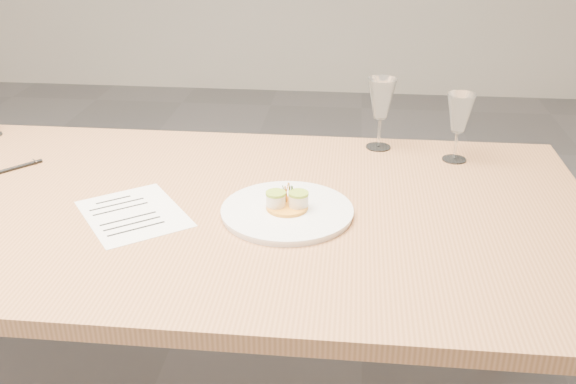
# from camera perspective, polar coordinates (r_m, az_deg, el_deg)

# --- Properties ---
(dining_table) EXTENTS (2.40, 1.00, 0.75)m
(dining_table) POSITION_cam_1_polar(r_m,az_deg,el_deg) (1.70, -15.31, -2.64)
(dining_table) COLOR tan
(dining_table) RESTS_ON ground
(dinner_plate) EXTENTS (0.32, 0.32, 0.08)m
(dinner_plate) POSITION_cam_1_polar(r_m,az_deg,el_deg) (1.53, -0.06, -1.61)
(dinner_plate) COLOR white
(dinner_plate) RESTS_ON dining_table
(recipe_sheet) EXTENTS (0.33, 0.35, 0.00)m
(recipe_sheet) POSITION_cam_1_polar(r_m,az_deg,el_deg) (1.58, -13.58, -1.89)
(recipe_sheet) COLOR white
(recipe_sheet) RESTS_ON dining_table
(ballpoint_pen) EXTENTS (0.10, 0.12, 0.01)m
(ballpoint_pen) POSITION_cam_1_polar(r_m,az_deg,el_deg) (1.93, -22.97, 2.03)
(ballpoint_pen) COLOR black
(ballpoint_pen) RESTS_ON dining_table
(wine_glass_2) EXTENTS (0.09, 0.09, 0.21)m
(wine_glass_2) POSITION_cam_1_polar(r_m,az_deg,el_deg) (1.90, 8.29, 8.10)
(wine_glass_2) COLOR white
(wine_glass_2) RESTS_ON dining_table
(wine_glass_3) EXTENTS (0.08, 0.08, 0.20)m
(wine_glass_3) POSITION_cam_1_polar(r_m,az_deg,el_deg) (1.85, 15.00, 6.68)
(wine_glass_3) COLOR white
(wine_glass_3) RESTS_ON dining_table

